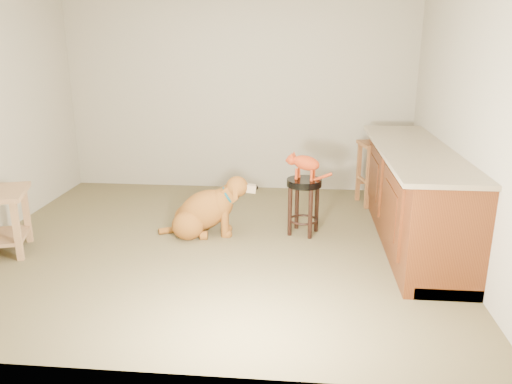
# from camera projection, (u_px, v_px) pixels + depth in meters

# --- Properties ---
(floor) EXTENTS (4.50, 4.00, 0.01)m
(floor) POSITION_uv_depth(u_px,v_px,m) (214.00, 244.00, 4.91)
(floor) COLOR brown
(floor) RESTS_ON ground
(room_shell) EXTENTS (4.54, 4.04, 2.62)m
(room_shell) POSITION_uv_depth(u_px,v_px,m) (209.00, 69.00, 4.42)
(room_shell) COLOR #A19882
(room_shell) RESTS_ON ground
(cabinet_run) EXTENTS (0.70, 2.56, 0.94)m
(cabinet_run) POSITION_uv_depth(u_px,v_px,m) (414.00, 198.00, 4.89)
(cabinet_run) COLOR #51250E
(cabinet_run) RESTS_ON ground
(padded_stool) EXTENTS (0.38, 0.38, 0.58)m
(padded_stool) POSITION_uv_depth(u_px,v_px,m) (304.00, 195.00, 5.07)
(padded_stool) COLOR black
(padded_stool) RESTS_ON ground
(wood_stool) EXTENTS (0.50, 0.50, 0.76)m
(wood_stool) POSITION_uv_depth(u_px,v_px,m) (376.00, 172.00, 6.01)
(wood_stool) COLOR brown
(wood_stool) RESTS_ON ground
(golden_retriever) EXTENTS (1.03, 0.54, 0.66)m
(golden_retriever) POSITION_uv_depth(u_px,v_px,m) (205.00, 212.00, 5.09)
(golden_retriever) COLOR brown
(golden_retriever) RESTS_ON ground
(tabby_kitten) EXTENTS (0.48, 0.22, 0.30)m
(tabby_kitten) POSITION_uv_depth(u_px,v_px,m) (304.00, 164.00, 4.97)
(tabby_kitten) COLOR #952D0E
(tabby_kitten) RESTS_ON padded_stool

